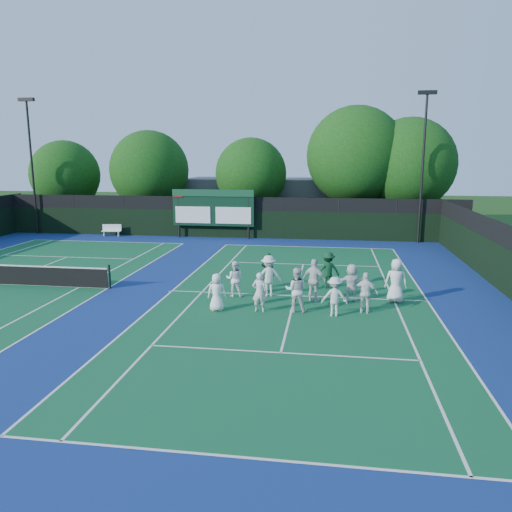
# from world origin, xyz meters

# --- Properties ---
(ground) EXTENTS (120.00, 120.00, 0.00)m
(ground) POSITION_xyz_m (0.00, 0.00, 0.00)
(ground) COLOR #16390F
(ground) RESTS_ON ground
(court_apron) EXTENTS (34.00, 32.00, 0.01)m
(court_apron) POSITION_xyz_m (-6.00, 1.00, 0.00)
(court_apron) COLOR navy
(court_apron) RESTS_ON ground
(near_court) EXTENTS (11.05, 23.85, 0.01)m
(near_court) POSITION_xyz_m (0.00, 1.00, 0.01)
(near_court) COLOR #10512B
(near_court) RESTS_ON ground
(back_fence) EXTENTS (34.00, 0.08, 3.00)m
(back_fence) POSITION_xyz_m (-6.00, 16.00, 1.36)
(back_fence) COLOR black
(back_fence) RESTS_ON ground
(scoreboard) EXTENTS (6.00, 0.21, 3.55)m
(scoreboard) POSITION_xyz_m (-7.01, 15.59, 2.19)
(scoreboard) COLOR black
(scoreboard) RESTS_ON ground
(clubhouse) EXTENTS (18.00, 6.00, 4.00)m
(clubhouse) POSITION_xyz_m (-2.00, 24.00, 2.00)
(clubhouse) COLOR slate
(clubhouse) RESTS_ON ground
(light_pole_left) EXTENTS (1.20, 0.30, 10.12)m
(light_pole_left) POSITION_xyz_m (-21.00, 15.70, 6.30)
(light_pole_left) COLOR black
(light_pole_left) RESTS_ON ground
(light_pole_right) EXTENTS (1.20, 0.30, 10.12)m
(light_pole_right) POSITION_xyz_m (7.50, 15.70, 6.30)
(light_pole_right) COLOR black
(light_pole_right) RESTS_ON ground
(bench) EXTENTS (1.45, 0.59, 0.89)m
(bench) POSITION_xyz_m (-14.77, 15.36, 0.48)
(bench) COLOR white
(bench) RESTS_ON ground
(tree_a) EXTENTS (5.65, 5.65, 7.20)m
(tree_a) POSITION_xyz_m (-20.33, 19.58, 4.22)
(tree_a) COLOR #32190D
(tree_a) RESTS_ON ground
(tree_b) EXTENTS (6.32, 6.32, 7.96)m
(tree_b) POSITION_xyz_m (-13.00, 19.58, 4.63)
(tree_b) COLOR #32190D
(tree_b) RESTS_ON ground
(tree_c) EXTENTS (5.58, 5.58, 7.34)m
(tree_c) POSITION_xyz_m (-4.67, 19.58, 4.40)
(tree_c) COLOR #32190D
(tree_c) RESTS_ON ground
(tree_d) EXTENTS (7.41, 7.41, 9.65)m
(tree_d) POSITION_xyz_m (3.37, 19.58, 5.75)
(tree_d) COLOR #32190D
(tree_d) RESTS_ON ground
(tree_e) EXTENTS (6.90, 6.90, 8.77)m
(tree_e) POSITION_xyz_m (7.32, 19.58, 5.14)
(tree_e) COLOR #32190D
(tree_e) RESTS_ON ground
(tennis_ball_0) EXTENTS (0.07, 0.07, 0.07)m
(tennis_ball_0) POSITION_xyz_m (-3.62, 0.87, 0.03)
(tennis_ball_0) COLOR #C2E01A
(tennis_ball_0) RESTS_ON ground
(tennis_ball_1) EXTENTS (0.07, 0.07, 0.07)m
(tennis_ball_1) POSITION_xyz_m (0.23, 2.41, 0.03)
(tennis_ball_1) COLOR #C2E01A
(tennis_ball_1) RESTS_ON ground
(tennis_ball_3) EXTENTS (0.07, 0.07, 0.07)m
(tennis_ball_3) POSITION_xyz_m (-5.54, 0.78, 0.03)
(tennis_ball_3) COLOR #C2E01A
(tennis_ball_3) RESTS_ON ground
(tennis_ball_4) EXTENTS (0.07, 0.07, 0.07)m
(tennis_ball_4) POSITION_xyz_m (0.77, 4.21, 0.03)
(tennis_ball_4) COLOR #C2E01A
(tennis_ball_4) RESTS_ON ground
(player_front_0) EXTENTS (0.78, 0.57, 1.48)m
(player_front_0) POSITION_xyz_m (-2.87, -1.51, 0.74)
(player_front_0) COLOR white
(player_front_0) RESTS_ON ground
(player_front_1) EXTENTS (0.58, 0.38, 1.56)m
(player_front_1) POSITION_xyz_m (-1.22, -1.40, 0.78)
(player_front_1) COLOR silver
(player_front_1) RESTS_ON ground
(player_front_2) EXTENTS (0.85, 0.66, 1.74)m
(player_front_2) POSITION_xyz_m (0.17, -1.18, 0.87)
(player_front_2) COLOR silver
(player_front_2) RESTS_ON ground
(player_front_3) EXTENTS (1.00, 0.61, 1.51)m
(player_front_3) POSITION_xyz_m (1.63, -1.51, 0.75)
(player_front_3) COLOR silver
(player_front_3) RESTS_ON ground
(player_front_4) EXTENTS (0.99, 0.57, 1.59)m
(player_front_4) POSITION_xyz_m (2.81, -0.95, 0.79)
(player_front_4) COLOR white
(player_front_4) RESTS_ON ground
(player_back_0) EXTENTS (0.76, 0.60, 1.55)m
(player_back_0) POSITION_xyz_m (-2.56, 0.58, 0.78)
(player_back_0) COLOR white
(player_back_0) RESTS_ON ground
(player_back_1) EXTENTS (1.29, 0.98, 1.77)m
(player_back_1) POSITION_xyz_m (-1.14, 0.86, 0.89)
(player_back_1) COLOR silver
(player_back_1) RESTS_ON ground
(player_back_2) EXTENTS (1.13, 0.83, 1.79)m
(player_back_2) POSITION_xyz_m (0.81, 0.34, 0.89)
(player_back_2) COLOR silver
(player_back_2) RESTS_ON ground
(player_back_3) EXTENTS (1.56, 0.92, 1.60)m
(player_back_3) POSITION_xyz_m (2.33, 0.51, 0.80)
(player_back_3) COLOR white
(player_back_3) RESTS_ON ground
(player_back_4) EXTENTS (0.94, 0.65, 1.82)m
(player_back_4) POSITION_xyz_m (4.12, 0.67, 0.91)
(player_back_4) COLOR white
(player_back_4) RESTS_ON ground
(coach_left) EXTENTS (0.66, 0.51, 1.62)m
(coach_left) POSITION_xyz_m (-1.36, 2.27, 0.81)
(coach_left) COLOR #0F381C
(coach_left) RESTS_ON ground
(coach_right) EXTENTS (1.21, 0.88, 1.67)m
(coach_right) POSITION_xyz_m (1.36, 2.54, 0.84)
(coach_right) COLOR #0F391E
(coach_right) RESTS_ON ground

